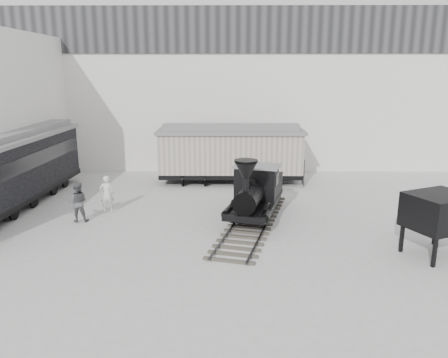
{
  "coord_description": "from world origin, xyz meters",
  "views": [
    {
      "loc": [
        -0.02,
        -16.22,
        6.92
      ],
      "look_at": [
        -0.18,
        3.51,
        2.0
      ],
      "focal_mm": 35.0,
      "sensor_mm": 36.0,
      "label": 1
    }
  ],
  "objects_px": {
    "boxcar": "(231,152)",
    "visitor_a": "(107,194)",
    "passenger_coach": "(4,171)",
    "coal_hopper": "(438,216)",
    "visitor_b": "(78,202)",
    "locomotive": "(255,195)"
  },
  "relations": [
    {
      "from": "boxcar",
      "to": "visitor_a",
      "type": "height_order",
      "value": "boxcar"
    },
    {
      "from": "passenger_coach",
      "to": "visitor_a",
      "type": "xyz_separation_m",
      "value": [
        5.16,
        -0.34,
        -1.08
      ]
    },
    {
      "from": "locomotive",
      "to": "boxcar",
      "type": "height_order",
      "value": "boxcar"
    },
    {
      "from": "visitor_a",
      "to": "coal_hopper",
      "type": "relative_size",
      "value": 0.68
    },
    {
      "from": "locomotive",
      "to": "visitor_a",
      "type": "relative_size",
      "value": 4.92
    },
    {
      "from": "boxcar",
      "to": "passenger_coach",
      "type": "xyz_separation_m",
      "value": [
        -11.35,
        -5.73,
        0.08
      ]
    },
    {
      "from": "visitor_b",
      "to": "coal_hopper",
      "type": "height_order",
      "value": "coal_hopper"
    },
    {
      "from": "boxcar",
      "to": "passenger_coach",
      "type": "relative_size",
      "value": 0.66
    },
    {
      "from": "passenger_coach",
      "to": "visitor_a",
      "type": "distance_m",
      "value": 5.28
    },
    {
      "from": "coal_hopper",
      "to": "boxcar",
      "type": "bearing_deg",
      "value": 99.87
    },
    {
      "from": "locomotive",
      "to": "passenger_coach",
      "type": "distance_m",
      "value": 12.57
    },
    {
      "from": "boxcar",
      "to": "coal_hopper",
      "type": "height_order",
      "value": "boxcar"
    },
    {
      "from": "visitor_b",
      "to": "boxcar",
      "type": "bearing_deg",
      "value": -140.74
    },
    {
      "from": "visitor_a",
      "to": "coal_hopper",
      "type": "xyz_separation_m",
      "value": [
        13.97,
        -5.12,
        0.64
      ]
    },
    {
      "from": "passenger_coach",
      "to": "coal_hopper",
      "type": "relative_size",
      "value": 4.94
    },
    {
      "from": "coal_hopper",
      "to": "passenger_coach",
      "type": "bearing_deg",
      "value": 139.16
    },
    {
      "from": "passenger_coach",
      "to": "visitor_b",
      "type": "xyz_separation_m",
      "value": [
        4.16,
        -1.7,
        -1.08
      ]
    },
    {
      "from": "boxcar",
      "to": "visitor_a",
      "type": "distance_m",
      "value": 8.73
    },
    {
      "from": "visitor_b",
      "to": "coal_hopper",
      "type": "xyz_separation_m",
      "value": [
        14.96,
        -3.76,
        0.65
      ]
    },
    {
      "from": "passenger_coach",
      "to": "coal_hopper",
      "type": "height_order",
      "value": "passenger_coach"
    },
    {
      "from": "locomotive",
      "to": "visitor_b",
      "type": "distance_m",
      "value": 8.32
    },
    {
      "from": "boxcar",
      "to": "passenger_coach",
      "type": "distance_m",
      "value": 12.72
    }
  ]
}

